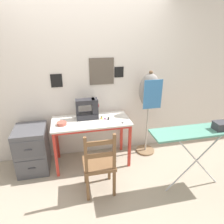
# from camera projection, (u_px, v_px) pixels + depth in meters

# --- Properties ---
(ground_plane) EXTENTS (14.00, 14.00, 0.00)m
(ground_plane) POSITION_uv_depth(u_px,v_px,m) (95.00, 172.00, 3.06)
(ground_plane) COLOR tan
(wall_back) EXTENTS (10.00, 0.07, 2.55)m
(wall_back) POSITION_uv_depth(u_px,v_px,m) (87.00, 81.00, 3.13)
(wall_back) COLOR silver
(wall_back) RESTS_ON ground_plane
(sewing_table) EXTENTS (1.18, 0.56, 0.75)m
(sewing_table) POSITION_uv_depth(u_px,v_px,m) (91.00, 126.00, 3.04)
(sewing_table) COLOR silver
(sewing_table) RESTS_ON ground_plane
(sewing_machine) EXTENTS (0.35, 0.19, 0.33)m
(sewing_machine) POSITION_uv_depth(u_px,v_px,m) (88.00, 109.00, 3.05)
(sewing_machine) COLOR #28282D
(sewing_machine) RESTS_ON sewing_table
(fabric_bowl) EXTENTS (0.14, 0.14, 0.04)m
(fabric_bowl) POSITION_uv_depth(u_px,v_px,m) (62.00, 123.00, 2.87)
(fabric_bowl) COLOR #B25647
(fabric_bowl) RESTS_ON sewing_table
(scissors) EXTENTS (0.12, 0.06, 0.01)m
(scissors) POSITION_uv_depth(u_px,v_px,m) (124.00, 123.00, 2.94)
(scissors) COLOR silver
(scissors) RESTS_ON sewing_table
(thread_spool_near_machine) EXTENTS (0.03, 0.03, 0.04)m
(thread_spool_near_machine) POSITION_uv_depth(u_px,v_px,m) (102.00, 118.00, 3.06)
(thread_spool_near_machine) COLOR yellow
(thread_spool_near_machine) RESTS_ON sewing_table
(thread_spool_mid_table) EXTENTS (0.03, 0.03, 0.03)m
(thread_spool_mid_table) POSITION_uv_depth(u_px,v_px,m) (105.00, 118.00, 3.05)
(thread_spool_mid_table) COLOR purple
(thread_spool_mid_table) RESTS_ON sewing_table
(thread_spool_far_edge) EXTENTS (0.04, 0.04, 0.04)m
(thread_spool_far_edge) POSITION_uv_depth(u_px,v_px,m) (109.00, 118.00, 3.04)
(thread_spool_far_edge) COLOR black
(thread_spool_far_edge) RESTS_ON sewing_table
(wooden_chair) EXTENTS (0.40, 0.38, 0.92)m
(wooden_chair) POSITION_uv_depth(u_px,v_px,m) (99.00, 164.00, 2.55)
(wooden_chair) COLOR brown
(wooden_chair) RESTS_ON ground_plane
(filing_cabinet) EXTENTS (0.45, 0.52, 0.70)m
(filing_cabinet) POSITION_uv_depth(u_px,v_px,m) (33.00, 149.00, 3.01)
(filing_cabinet) COLOR #4C4C51
(filing_cabinet) RESTS_ON ground_plane
(dress_form) EXTENTS (0.35, 0.32, 1.45)m
(dress_form) POSITION_uv_depth(u_px,v_px,m) (149.00, 95.00, 3.18)
(dress_form) COLOR #846647
(dress_form) RESTS_ON ground_plane
(ironing_board) EXTENTS (1.29, 0.31, 0.90)m
(ironing_board) POSITION_uv_depth(u_px,v_px,m) (202.00, 133.00, 2.46)
(ironing_board) COLOR #518E7A
(ironing_board) RESTS_ON ground_plane
(storage_box) EXTENTS (0.19, 0.14, 0.10)m
(storage_box) POSITION_uv_depth(u_px,v_px,m) (221.00, 126.00, 2.43)
(storage_box) COLOR #333338
(storage_box) RESTS_ON ironing_board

